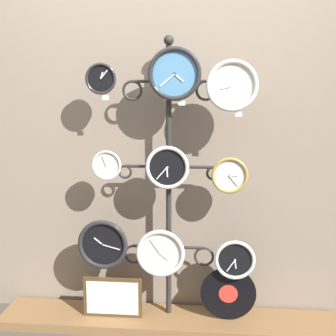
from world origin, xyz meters
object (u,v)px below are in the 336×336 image
(clock_top_left, at_px, (101,79))
(clock_bottom_left, at_px, (103,244))
(picture_frame, at_px, (113,297))
(vinyl_record, at_px, (228,294))
(clock_middle_left, at_px, (107,165))
(clock_top_center, at_px, (175,74))
(clock_top_right, at_px, (232,86))
(clock_middle_center, at_px, (167,167))
(clock_bottom_right, at_px, (235,260))
(clock_bottom_center, at_px, (160,253))
(clock_middle_right, at_px, (230,175))
(display_stand, at_px, (169,243))

(clock_top_left, relative_size, clock_bottom_left, 0.59)
(clock_top_left, bearing_deg, clock_bottom_left, -115.38)
(picture_frame, bearing_deg, vinyl_record, 2.38)
(clock_middle_left, height_order, vinyl_record, clock_middle_left)
(clock_top_center, bearing_deg, clock_top_right, -4.56)
(clock_top_center, xyz_separation_m, vinyl_record, (0.35, 0.02, -1.38))
(clock_top_left, xyz_separation_m, clock_middle_center, (0.40, -0.02, -0.53))
(clock_middle_left, xyz_separation_m, clock_bottom_right, (0.80, 0.00, -0.58))
(clock_middle_left, relative_size, clock_bottom_center, 0.60)
(clock_top_right, bearing_deg, clock_middle_right, 91.70)
(clock_middle_center, distance_m, clock_bottom_left, 0.65)
(clock_top_center, bearing_deg, clock_top_left, 178.89)
(display_stand, height_order, clock_middle_center, display_stand)
(clock_top_right, xyz_separation_m, clock_middle_left, (-0.76, 0.01, -0.48))
(clock_middle_center, distance_m, vinyl_record, 0.91)
(clock_top_center, xyz_separation_m, clock_bottom_right, (0.38, -0.01, -1.14))
(vinyl_record, bearing_deg, clock_bottom_left, -177.98)
(clock_bottom_center, bearing_deg, clock_top_left, 176.56)
(display_stand, xyz_separation_m, clock_middle_center, (-0.00, -0.09, 0.51))
(clock_middle_right, bearing_deg, clock_top_center, -178.82)
(clock_bottom_center, bearing_deg, clock_middle_right, 2.71)
(clock_middle_left, height_order, clock_bottom_left, clock_middle_left)
(clock_bottom_left, height_order, vinyl_record, clock_bottom_left)
(clock_middle_left, bearing_deg, clock_bottom_left, 176.55)
(clock_middle_right, bearing_deg, display_stand, 168.88)
(display_stand, bearing_deg, clock_bottom_center, -114.72)
(clock_top_right, distance_m, clock_middle_center, 0.62)
(display_stand, distance_m, clock_middle_right, 0.61)
(clock_bottom_left, relative_size, clock_bottom_center, 1.04)
(display_stand, bearing_deg, clock_middle_center, -92.39)
(clock_middle_center, relative_size, clock_bottom_center, 0.87)
(clock_bottom_left, bearing_deg, picture_frame, -2.84)
(clock_top_right, bearing_deg, clock_bottom_center, 178.12)
(vinyl_record, distance_m, picture_frame, 0.75)
(clock_bottom_center, distance_m, vinyl_record, 0.51)
(clock_top_left, relative_size, clock_bottom_center, 0.61)
(clock_bottom_right, relative_size, picture_frame, 0.66)
(clock_bottom_left, xyz_separation_m, vinyl_record, (0.80, 0.03, -0.31))
(display_stand, height_order, vinyl_record, display_stand)
(display_stand, height_order, clock_top_left, display_stand)
(clock_middle_left, relative_size, clock_middle_center, 0.70)
(vinyl_record, bearing_deg, clock_middle_right, -126.76)
(clock_top_center, bearing_deg, clock_middle_right, 1.18)
(clock_top_left, bearing_deg, clock_middle_right, -0.12)
(clock_bottom_right, distance_m, vinyl_record, 0.24)
(picture_frame, bearing_deg, clock_middle_left, 178.32)
(clock_bottom_left, distance_m, clock_bottom_right, 0.84)
(clock_top_center, relative_size, clock_middle_center, 1.19)
(clock_top_left, distance_m, clock_top_right, 0.79)
(clock_bottom_left, bearing_deg, clock_middle_left, -3.45)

